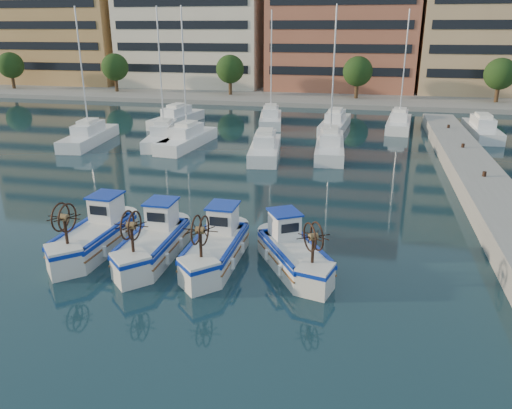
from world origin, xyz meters
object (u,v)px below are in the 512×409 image
at_px(fishing_boat_c, 216,245).
at_px(fishing_boat_d, 293,251).
at_px(fishing_boat_a, 95,234).
at_px(fishing_boat_b, 154,241).

xyz_separation_m(fishing_boat_c, fishing_boat_d, (3.36, 0.19, -0.03)).
bearing_deg(fishing_boat_a, fishing_boat_d, 3.30).
bearing_deg(fishing_boat_d, fishing_boat_c, 152.22).
xyz_separation_m(fishing_boat_a, fishing_boat_d, (9.18, 0.21, -0.06)).
distance_m(fishing_boat_b, fishing_boat_c, 2.88).
distance_m(fishing_boat_a, fishing_boat_b, 2.94).
relative_size(fishing_boat_b, fishing_boat_d, 1.03).
xyz_separation_m(fishing_boat_b, fishing_boat_d, (6.24, 0.34, -0.04)).
xyz_separation_m(fishing_boat_b, fishing_boat_c, (2.88, 0.14, -0.01)).
bearing_deg(fishing_boat_c, fishing_boat_a, -179.56).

